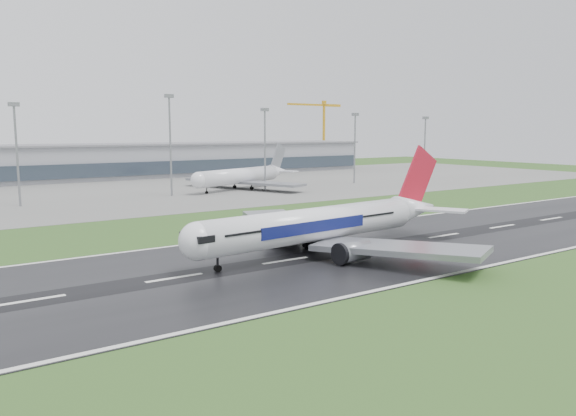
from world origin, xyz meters
TOP-DOWN VIEW (x-y plane):
  - ground at (0.00, 0.00)m, footprint 520.00×520.00m
  - runway at (0.00, 0.00)m, footprint 400.00×45.00m
  - apron at (0.00, 125.00)m, footprint 400.00×130.00m
  - terminal at (0.00, 185.00)m, footprint 240.00×36.00m
  - main_airliner at (-28.99, 1.74)m, footprint 65.64×63.01m
  - parked_airliner at (11.47, 105.51)m, footprint 70.41×68.24m
  - tower_crane at (123.59, 200.00)m, footprint 40.73×3.04m
  - floodmast_1 at (-65.67, 100.00)m, footprint 0.64×0.64m
  - floodmast_2 at (-18.93, 100.00)m, footprint 0.64×0.64m
  - floodmast_3 at (18.20, 100.00)m, footprint 0.64×0.64m
  - floodmast_4 at (62.10, 100.00)m, footprint 0.64×0.64m
  - floodmast_5 at (104.24, 100.00)m, footprint 0.64×0.64m

SIDE VIEW (x-z plane):
  - ground at x=0.00m, z-range 0.00..0.00m
  - apron at x=0.00m, z-range 0.00..0.08m
  - runway at x=0.00m, z-range 0.00..0.10m
  - terminal at x=0.00m, z-range 0.00..15.00m
  - parked_airliner at x=11.47m, z-range 0.08..16.32m
  - main_airliner at x=-28.99m, z-range 0.10..18.03m
  - floodmast_5 at x=104.24m, z-range 0.00..27.03m
  - floodmast_4 at x=62.10m, z-range 0.00..27.90m
  - floodmast_1 at x=-65.67m, z-range 0.00..28.68m
  - floodmast_3 at x=18.20m, z-range 0.00..28.95m
  - floodmast_2 at x=-18.93m, z-range 0.00..32.61m
  - tower_crane at x=123.59m, z-range 0.00..40.50m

